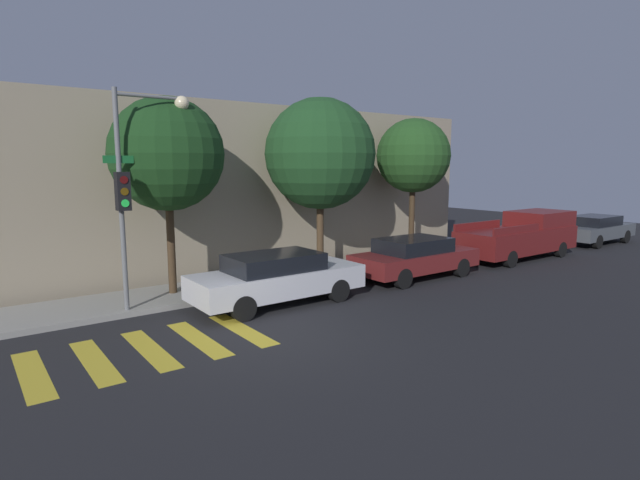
{
  "coord_description": "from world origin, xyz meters",
  "views": [
    {
      "loc": [
        -5.22,
        -8.92,
        3.65
      ],
      "look_at": [
        2.9,
        2.1,
        1.6
      ],
      "focal_mm": 28.0,
      "sensor_mm": 36.0,
      "label": 1
    }
  ],
  "objects_px": {
    "sedan_middle": "(415,257)",
    "sedan_far_end": "(595,229)",
    "tree_near_corner": "(167,155)",
    "pickup_truck": "(522,235)",
    "tree_far_end": "(413,156)",
    "sedan_near_corner": "(277,277)",
    "traffic_light_pole": "(136,171)",
    "tree_midblock": "(320,154)"
  },
  "relations": [
    {
      "from": "sedan_middle",
      "to": "tree_far_end",
      "type": "bearing_deg",
      "value": 45.41
    },
    {
      "from": "pickup_truck",
      "to": "tree_far_end",
      "type": "distance_m",
      "value": 5.45
    },
    {
      "from": "traffic_light_pole",
      "to": "sedan_far_end",
      "type": "distance_m",
      "value": 20.8
    },
    {
      "from": "sedan_middle",
      "to": "traffic_light_pole",
      "type": "bearing_deg",
      "value": 171.36
    },
    {
      "from": "traffic_light_pole",
      "to": "tree_near_corner",
      "type": "bearing_deg",
      "value": 42.56
    },
    {
      "from": "sedan_near_corner",
      "to": "pickup_truck",
      "type": "distance_m",
      "value": 11.37
    },
    {
      "from": "pickup_truck",
      "to": "tree_near_corner",
      "type": "distance_m",
      "value": 13.88
    },
    {
      "from": "sedan_far_end",
      "to": "traffic_light_pole",
      "type": "bearing_deg",
      "value": 176.47
    },
    {
      "from": "traffic_light_pole",
      "to": "sedan_far_end",
      "type": "xyz_separation_m",
      "value": [
        20.58,
        -1.27,
        -2.8
      ]
    },
    {
      "from": "pickup_truck",
      "to": "sedan_far_end",
      "type": "bearing_deg",
      "value": -0.0
    },
    {
      "from": "pickup_truck",
      "to": "tree_far_end",
      "type": "xyz_separation_m",
      "value": [
        -3.85,
        2.31,
        3.09
      ]
    },
    {
      "from": "tree_near_corner",
      "to": "tree_midblock",
      "type": "distance_m",
      "value": 5.1
    },
    {
      "from": "sedan_far_end",
      "to": "tree_midblock",
      "type": "distance_m",
      "value": 14.9
    },
    {
      "from": "sedan_near_corner",
      "to": "pickup_truck",
      "type": "height_order",
      "value": "pickup_truck"
    },
    {
      "from": "sedan_middle",
      "to": "sedan_far_end",
      "type": "height_order",
      "value": "sedan_far_end"
    },
    {
      "from": "sedan_near_corner",
      "to": "tree_midblock",
      "type": "distance_m",
      "value": 5.08
    },
    {
      "from": "traffic_light_pole",
      "to": "tree_midblock",
      "type": "bearing_deg",
      "value": 9.47
    },
    {
      "from": "sedan_far_end",
      "to": "tree_near_corner",
      "type": "relative_size",
      "value": 0.82
    },
    {
      "from": "traffic_light_pole",
      "to": "tree_near_corner",
      "type": "xyz_separation_m",
      "value": [
        1.13,
        1.04,
        0.43
      ]
    },
    {
      "from": "traffic_light_pole",
      "to": "tree_near_corner",
      "type": "distance_m",
      "value": 1.6
    },
    {
      "from": "traffic_light_pole",
      "to": "pickup_truck",
      "type": "relative_size",
      "value": 0.97
    },
    {
      "from": "pickup_truck",
      "to": "tree_near_corner",
      "type": "relative_size",
      "value": 1.03
    },
    {
      "from": "traffic_light_pole",
      "to": "sedan_middle",
      "type": "height_order",
      "value": "traffic_light_pole"
    },
    {
      "from": "sedan_middle",
      "to": "pickup_truck",
      "type": "distance_m",
      "value": 6.13
    },
    {
      "from": "pickup_truck",
      "to": "tree_midblock",
      "type": "bearing_deg",
      "value": 164.37
    },
    {
      "from": "sedan_middle",
      "to": "sedan_far_end",
      "type": "relative_size",
      "value": 0.98
    },
    {
      "from": "sedan_near_corner",
      "to": "tree_near_corner",
      "type": "bearing_deg",
      "value": 130.66
    },
    {
      "from": "pickup_truck",
      "to": "tree_far_end",
      "type": "bearing_deg",
      "value": 149.05
    },
    {
      "from": "sedan_far_end",
      "to": "tree_far_end",
      "type": "height_order",
      "value": "tree_far_end"
    },
    {
      "from": "pickup_truck",
      "to": "tree_far_end",
      "type": "relative_size",
      "value": 1.04
    },
    {
      "from": "sedan_near_corner",
      "to": "traffic_light_pole",
      "type": "bearing_deg",
      "value": 157.81
    },
    {
      "from": "tree_far_end",
      "to": "pickup_truck",
      "type": "bearing_deg",
      "value": -30.95
    },
    {
      "from": "traffic_light_pole",
      "to": "sedan_middle",
      "type": "bearing_deg",
      "value": -8.64
    },
    {
      "from": "sedan_middle",
      "to": "sedan_near_corner",
      "type": "bearing_deg",
      "value": 180.0
    },
    {
      "from": "sedan_near_corner",
      "to": "tree_near_corner",
      "type": "relative_size",
      "value": 0.85
    },
    {
      "from": "sedan_middle",
      "to": "sedan_far_end",
      "type": "bearing_deg",
      "value": -0.0
    },
    {
      "from": "traffic_light_pole",
      "to": "tree_near_corner",
      "type": "relative_size",
      "value": 0.99
    },
    {
      "from": "sedan_near_corner",
      "to": "sedan_far_end",
      "type": "xyz_separation_m",
      "value": [
        17.46,
        -0.0,
        -0.02
      ]
    },
    {
      "from": "sedan_middle",
      "to": "pickup_truck",
      "type": "xyz_separation_m",
      "value": [
        6.13,
        0.0,
        0.2
      ]
    },
    {
      "from": "traffic_light_pole",
      "to": "sedan_near_corner",
      "type": "height_order",
      "value": "traffic_light_pole"
    },
    {
      "from": "traffic_light_pole",
      "to": "tree_midblock",
      "type": "xyz_separation_m",
      "value": [
        6.23,
        1.04,
        0.51
      ]
    },
    {
      "from": "sedan_near_corner",
      "to": "tree_far_end",
      "type": "relative_size",
      "value": 0.86
    }
  ]
}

